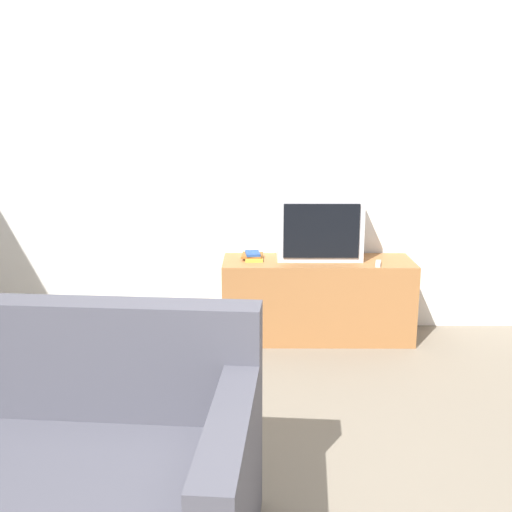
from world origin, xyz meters
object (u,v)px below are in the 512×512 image
Objects in this scene: tv_stand at (317,299)px; remote_on_stand at (378,264)px; television at (319,227)px; book_stack at (253,256)px.

tv_stand is 9.76× the size of remote_on_stand.
television is 4.34× the size of remote_on_stand.
remote_on_stand is (0.42, -0.15, 0.32)m from tv_stand.
book_stack is 1.48× the size of remote_on_stand.
remote_on_stand is (0.91, -0.18, -0.01)m from book_stack.
book_stack is 0.92m from remote_on_stand.
remote_on_stand reaches higher than tv_stand.
book_stack is at bearing 176.46° from tv_stand.
book_stack reaches higher than remote_on_stand.
television is 0.52m from remote_on_stand.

